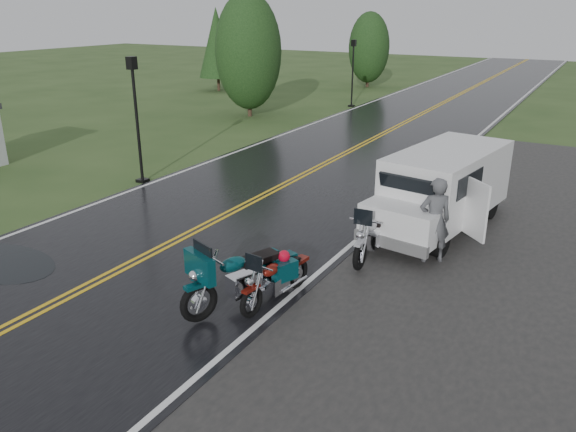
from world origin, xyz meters
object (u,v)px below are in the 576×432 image
object	(u,v)px
motorcycle_red	(251,291)
lamp_post_near_left	(137,121)
van_white	(379,201)
motorcycle_silver	(360,244)
person_at_van	(434,222)
lamp_post_far_left	(353,73)
motorcycle_teal	(198,287)

from	to	relation	value
motorcycle_red	lamp_post_near_left	distance (m)	9.64
van_white	lamp_post_near_left	size ratio (longest dim) A/B	1.30
motorcycle_silver	van_white	xyz separation A→B (m)	(-0.30, 1.83, 0.36)
person_at_van	lamp_post_far_left	distance (m)	21.01
motorcycle_silver	lamp_post_near_left	distance (m)	9.25
motorcycle_teal	van_white	bearing A→B (deg)	96.44
motorcycle_teal	lamp_post_far_left	world-z (taller)	lamp_post_far_left
motorcycle_silver	lamp_post_far_left	xyz separation A→B (m)	(-8.80, 19.73, 1.20)
motorcycle_teal	lamp_post_near_left	bearing A→B (deg)	160.55
motorcycle_red	lamp_post_near_left	xyz separation A→B (m)	(-7.81, 5.47, 1.41)
lamp_post_near_left	lamp_post_far_left	world-z (taller)	lamp_post_near_left
person_at_van	lamp_post_near_left	distance (m)	10.10
motorcycle_silver	person_at_van	xyz separation A→B (m)	(1.19, 1.27, 0.31)
lamp_post_near_left	lamp_post_far_left	bearing A→B (deg)	90.16
lamp_post_near_left	lamp_post_far_left	size ratio (longest dim) A/B	1.07
lamp_post_far_left	motorcycle_silver	bearing A→B (deg)	-65.97
lamp_post_far_left	person_at_van	bearing A→B (deg)	-61.58
person_at_van	motorcycle_silver	bearing A→B (deg)	12.94
motorcycle_silver	person_at_van	world-z (taller)	person_at_van
van_white	motorcycle_red	bearing A→B (deg)	-89.17
person_at_van	lamp_post_near_left	size ratio (longest dim) A/B	0.48
van_white	lamp_post_near_left	world-z (taller)	lamp_post_near_left
motorcycle_red	motorcycle_teal	bearing A→B (deg)	-134.16
lamp_post_near_left	motorcycle_red	bearing A→B (deg)	-34.99
lamp_post_near_left	van_white	bearing A→B (deg)	-5.84
van_white	motorcycle_teal	bearing A→B (deg)	-95.88
person_at_van	lamp_post_near_left	bearing A→B (deg)	-41.96
motorcycle_silver	lamp_post_near_left	bearing A→B (deg)	159.97
van_white	lamp_post_near_left	bearing A→B (deg)	-177.09
lamp_post_near_left	person_at_van	bearing A→B (deg)	-8.14
motorcycle_red	person_at_van	distance (m)	4.59
motorcycle_teal	van_white	xyz separation A→B (m)	(1.36, 5.20, 0.28)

